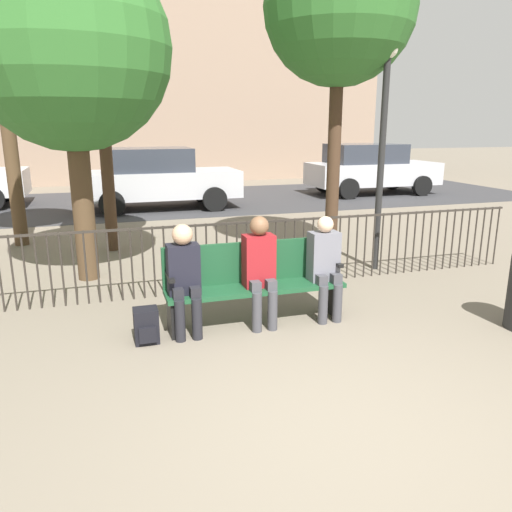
# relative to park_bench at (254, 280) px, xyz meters

# --- Properties ---
(ground_plane) EXTENTS (80.00, 80.00, 0.00)m
(ground_plane) POSITION_rel_park_bench_xyz_m (0.00, -2.30, -0.50)
(ground_plane) COLOR #706656
(park_bench) EXTENTS (2.04, 0.45, 0.92)m
(park_bench) POSITION_rel_park_bench_xyz_m (0.00, 0.00, 0.00)
(park_bench) COLOR #194728
(park_bench) RESTS_ON ground
(seated_person_0) EXTENTS (0.34, 0.39, 1.21)m
(seated_person_0) POSITION_rel_park_bench_xyz_m (-0.81, -0.13, 0.18)
(seated_person_0) COLOR black
(seated_person_0) RESTS_ON ground
(seated_person_1) EXTENTS (0.34, 0.39, 1.25)m
(seated_person_1) POSITION_rel_park_bench_xyz_m (0.03, -0.13, 0.20)
(seated_person_1) COLOR #3D3D42
(seated_person_1) RESTS_ON ground
(seated_person_2) EXTENTS (0.34, 0.39, 1.21)m
(seated_person_2) POSITION_rel_park_bench_xyz_m (0.82, -0.13, 0.17)
(seated_person_2) COLOR #3D3D42
(seated_person_2) RESTS_ON ground
(backpack) EXTENTS (0.25, 0.25, 0.37)m
(backpack) POSITION_rel_park_bench_xyz_m (-1.24, -0.23, -0.32)
(backpack) COLOR black
(backpack) RESTS_ON ground
(fence_railing) EXTENTS (9.01, 0.03, 0.95)m
(fence_railing) POSITION_rel_park_bench_xyz_m (-0.02, 1.18, 0.06)
(fence_railing) COLOR #2D2823
(fence_railing) RESTS_ON ground
(tree_0) EXTENTS (2.73, 2.73, 4.56)m
(tree_0) POSITION_rel_park_bench_xyz_m (-1.85, 2.32, 2.68)
(tree_0) COLOR #4C3823
(tree_0) RESTS_ON ground
(tree_2) EXTENTS (1.93, 1.93, 4.39)m
(tree_2) POSITION_rel_park_bench_xyz_m (-1.46, 4.02, 2.89)
(tree_2) COLOR #422D1E
(tree_2) RESTS_ON ground
(tree_3) EXTENTS (2.27, 2.27, 5.02)m
(tree_3) POSITION_rel_park_bench_xyz_m (1.98, 2.13, 3.36)
(tree_3) COLOR #422D1E
(tree_3) RESTS_ON ground
(lamp_post) EXTENTS (0.28, 0.28, 3.40)m
(lamp_post) POSITION_rel_park_bench_xyz_m (2.47, 1.52, 1.77)
(lamp_post) COLOR black
(lamp_post) RESTS_ON ground
(street_surface) EXTENTS (24.00, 6.00, 0.01)m
(street_surface) POSITION_rel_park_bench_xyz_m (0.00, 9.70, -0.50)
(street_surface) COLOR #333335
(street_surface) RESTS_ON ground
(parked_car_0) EXTENTS (4.20, 1.94, 1.62)m
(parked_car_0) POSITION_rel_park_bench_xyz_m (6.85, 9.39, 0.34)
(parked_car_0) COLOR #B7B7BC
(parked_car_0) RESTS_ON ground
(parked_car_1) EXTENTS (4.20, 1.94, 1.62)m
(parked_car_1) POSITION_rel_park_bench_xyz_m (-0.15, 8.46, 0.34)
(parked_car_1) COLOR #B7B7BC
(parked_car_1) RESTS_ON ground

